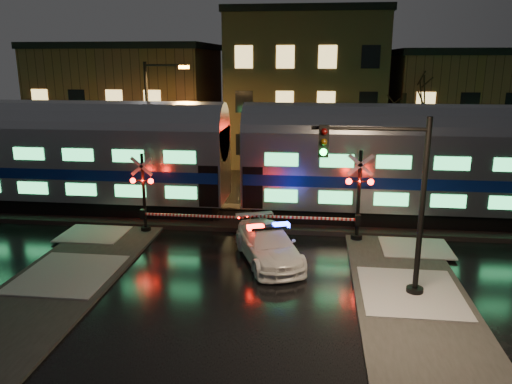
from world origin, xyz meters
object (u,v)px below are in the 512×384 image
(traffic_light, at_px, (392,204))
(crossing_signal_left, at_px, (151,201))
(police_car, at_px, (268,244))
(crossing_signal_right, at_px, (351,205))
(streetlight, at_px, (152,121))

(traffic_light, bearing_deg, crossing_signal_left, 162.09)
(police_car, bearing_deg, crossing_signal_left, 133.78)
(crossing_signal_right, distance_m, crossing_signal_left, 9.46)
(crossing_signal_right, relative_size, streetlight, 0.75)
(crossing_signal_left, xyz_separation_m, traffic_light, (10.46, -5.36, 1.79))
(police_car, relative_size, crossing_signal_left, 0.98)
(crossing_signal_right, bearing_deg, police_car, -141.71)
(crossing_signal_left, xyz_separation_m, streetlight, (-1.96, 6.70, 3.05))
(police_car, relative_size, streetlight, 0.67)
(police_car, bearing_deg, crossing_signal_right, 17.02)
(crossing_signal_left, bearing_deg, police_car, -24.95)
(crossing_signal_left, distance_m, traffic_light, 11.89)
(crossing_signal_right, bearing_deg, crossing_signal_left, -179.95)
(streetlight, bearing_deg, crossing_signal_left, -73.68)
(crossing_signal_left, relative_size, streetlight, 0.68)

